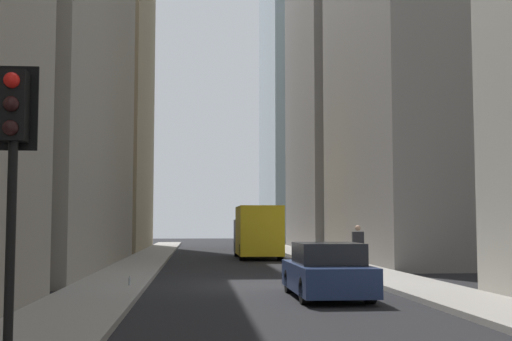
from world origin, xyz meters
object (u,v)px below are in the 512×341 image
(delivery_truck, at_px, (257,232))
(sedan_navy, at_px, (327,272))
(traffic_light_foreground, at_px, (13,142))
(discarded_bottle, at_px, (129,281))
(pedestrian, at_px, (358,245))

(delivery_truck, xyz_separation_m, sedan_navy, (-20.04, 0.00, -0.80))
(traffic_light_foreground, bearing_deg, discarded_bottle, -2.09)
(sedan_navy, height_order, discarded_bottle, sedan_navy)
(traffic_light_foreground, bearing_deg, pedestrian, -25.98)
(discarded_bottle, bearing_deg, delivery_truck, -16.75)
(delivery_truck, relative_size, sedan_navy, 1.50)
(traffic_light_foreground, relative_size, pedestrian, 2.23)
(pedestrian, distance_m, discarded_bottle, 10.79)
(traffic_light_foreground, distance_m, pedestrian, 20.06)
(sedan_navy, height_order, traffic_light_foreground, traffic_light_foreground)
(sedan_navy, relative_size, discarded_bottle, 15.93)
(traffic_light_foreground, distance_m, discarded_bottle, 11.48)
(delivery_truck, bearing_deg, pedestrian, -163.92)
(traffic_light_foreground, height_order, pedestrian, traffic_light_foreground)
(traffic_light_foreground, relative_size, discarded_bottle, 14.08)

